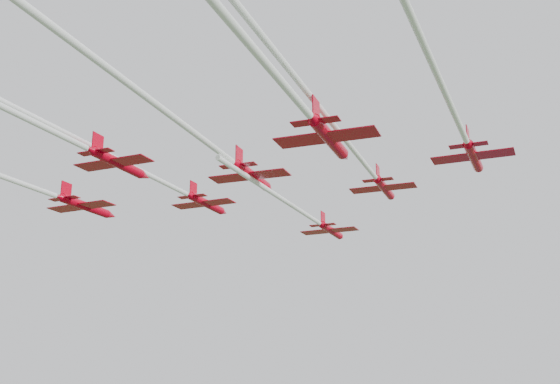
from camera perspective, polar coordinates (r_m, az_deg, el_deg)
The scene contains 8 objects.
jet_lead at distance 99.88m, azimuth 2.56°, elevation -2.11°, with size 8.83×42.78×2.60m.
jet_row2_left at distance 86.63m, azimuth -11.67°, elevation 1.91°, with size 10.30×66.66×2.73m.
jet_row2_right at distance 75.87m, azimuth 5.64°, elevation 3.87°, with size 12.68×64.23×2.54m.
jet_row3_left at distance 91.47m, azimuth -19.94°, elevation 0.55°, with size 9.71×51.57×2.87m.
jet_row3_mid at distance 72.83m, azimuth -5.98°, elevation 4.06°, with size 12.06×54.57×2.86m.
jet_row3_right at distance 68.75m, azimuth 14.13°, elevation 5.89°, with size 9.65×52.37×2.64m.
jet_row4_left at distance 72.85m, azimuth -17.03°, elevation 4.26°, with size 9.03×43.41×2.66m.
jet_row4_right at distance 55.10m, azimuth -0.06°, elevation 9.15°, with size 12.73×58.65×2.96m.
Camera 1 is at (36.27, -73.21, 24.62)m, focal length 45.00 mm.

